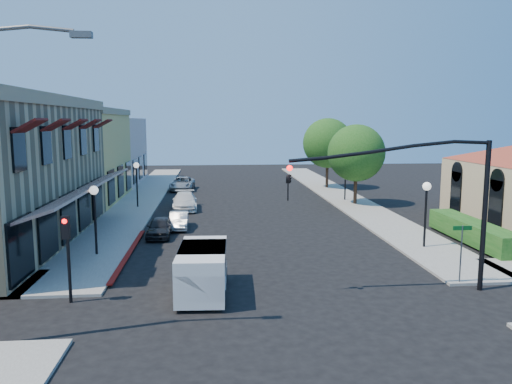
{
  "coord_description": "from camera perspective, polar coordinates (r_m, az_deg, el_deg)",
  "views": [
    {
      "loc": [
        -2.65,
        -16.93,
        6.74
      ],
      "look_at": [
        -0.12,
        11.91,
        2.6
      ],
      "focal_mm": 35.0,
      "sensor_mm": 36.0,
      "label": 1
    }
  ],
  "objects": [
    {
      "name": "street_tree_a",
      "position": [
        40.66,
        11.39,
        4.39
      ],
      "size": [
        4.56,
        4.56,
        6.48
      ],
      "color": "#332014",
      "rests_on": "ground"
    },
    {
      "name": "lamppost_left_near",
      "position": [
        25.92,
        -17.99,
        -1.15
      ],
      "size": [
        0.44,
        0.44,
        3.57
      ],
      "color": "black",
      "rests_on": "ground"
    },
    {
      "name": "lamppost_right_far",
      "position": [
        42.61,
        10.2,
        2.62
      ],
      "size": [
        0.44,
        0.44,
        3.57
      ],
      "color": "black",
      "rests_on": "ground"
    },
    {
      "name": "pink_stucco_building",
      "position": [
        56.5,
        -18.2,
        4.44
      ],
      "size": [
        10.0,
        12.0,
        7.0
      ],
      "primitive_type": "cube",
      "color": "beige",
      "rests_on": "ground"
    },
    {
      "name": "signal_mast_arm",
      "position": [
        20.47,
        19.61,
        0.22
      ],
      "size": [
        8.01,
        0.39,
        6.0
      ],
      "color": "black",
      "rests_on": "ground"
    },
    {
      "name": "street_name_sign",
      "position": [
        22.24,
        22.43,
        -5.59
      ],
      "size": [
        0.8,
        0.06,
        2.5
      ],
      "color": "#595B5E",
      "rests_on": "ground"
    },
    {
      "name": "sidewalk_left",
      "position": [
        44.85,
        -12.77,
        -0.63
      ],
      "size": [
        3.5,
        50.0,
        0.12
      ],
      "primitive_type": "cube",
      "color": "gray",
      "rests_on": "ground"
    },
    {
      "name": "lamppost_left_far",
      "position": [
        39.57,
        -13.49,
        2.1
      ],
      "size": [
        0.44,
        0.44,
        3.57
      ],
      "color": "black",
      "rests_on": "ground"
    },
    {
      "name": "curb_red_strip",
      "position": [
        26.17,
        -14.28,
        -7.04
      ],
      "size": [
        0.25,
        10.0,
        0.06
      ],
      "primitive_type": "cube",
      "color": "maroon",
      "rests_on": "ground"
    },
    {
      "name": "parked_car_a",
      "position": [
        29.74,
        -10.94,
        -3.98
      ],
      "size": [
        1.41,
        3.38,
        1.14
      ],
      "primitive_type": "imported",
      "rotation": [
        0.0,
        0.0,
        -0.02
      ],
      "color": "black",
      "rests_on": "ground"
    },
    {
      "name": "parked_car_b",
      "position": [
        31.84,
        -8.79,
        -3.22
      ],
      "size": [
        1.16,
        3.19,
        1.04
      ],
      "primitive_type": "imported",
      "rotation": [
        0.0,
        0.0,
        0.02
      ],
      "color": "#B5B8BB",
      "rests_on": "ground"
    },
    {
      "name": "parked_car_d",
      "position": [
        49.4,
        -8.43,
        0.96
      ],
      "size": [
        2.41,
        4.74,
        1.28
      ],
      "primitive_type": "imported",
      "rotation": [
        0.0,
        0.0,
        -0.06
      ],
      "color": "#A2A4A7",
      "rests_on": "ground"
    },
    {
      "name": "hedge",
      "position": [
        30.39,
        23.43,
        -5.36
      ],
      "size": [
        1.4,
        8.0,
        1.1
      ],
      "primitive_type": "cube",
      "color": "#184F16",
      "rests_on": "ground"
    },
    {
      "name": "ground",
      "position": [
        18.41,
        3.73,
        -13.35
      ],
      "size": [
        120.0,
        120.0,
        0.0
      ],
      "primitive_type": "plane",
      "color": "black",
      "rests_on": "ground"
    },
    {
      "name": "white_van",
      "position": [
        19.72,
        -6.13,
        -8.62
      ],
      "size": [
        2.01,
        4.25,
        1.85
      ],
      "color": "silver",
      "rests_on": "ground"
    },
    {
      "name": "parked_car_c",
      "position": [
        38.54,
        -8.14,
        -1.04
      ],
      "size": [
        2.02,
        4.53,
        1.29
      ],
      "primitive_type": "imported",
      "rotation": [
        0.0,
        0.0,
        0.05
      ],
      "color": "white",
      "rests_on": "ground"
    },
    {
      "name": "street_tree_b",
      "position": [
        50.3,
        8.19,
        5.55
      ],
      "size": [
        4.94,
        4.94,
        7.02
      ],
      "color": "#332014",
      "rests_on": "ground"
    },
    {
      "name": "sidewalk_right",
      "position": [
        45.87,
        9.44,
        -0.35
      ],
      "size": [
        3.5,
        50.0,
        0.12
      ],
      "primitive_type": "cube",
      "color": "gray",
      "rests_on": "ground"
    },
    {
      "name": "secondary_signal",
      "position": [
        19.6,
        -20.79,
        -5.44
      ],
      "size": [
        0.28,
        0.42,
        3.32
      ],
      "color": "black",
      "rests_on": "ground"
    },
    {
      "name": "lamppost_right_near",
      "position": [
        27.6,
        18.88,
        -0.65
      ],
      "size": [
        0.44,
        0.44,
        3.57
      ],
      "color": "black",
      "rests_on": "ground"
    },
    {
      "name": "yellow_stucco_building",
      "position": [
        44.91,
        -21.67,
        3.81
      ],
      "size": [
        10.0,
        12.0,
        7.6
      ],
      "primitive_type": "cube",
      "color": "#E0BC64",
      "rests_on": "ground"
    }
  ]
}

